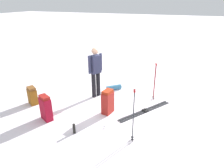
{
  "coord_description": "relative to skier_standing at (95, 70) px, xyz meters",
  "views": [
    {
      "loc": [
        5.34,
        2.14,
        3.13
      ],
      "look_at": [
        0.0,
        0.0,
        0.7
      ],
      "focal_mm": 32.47,
      "sensor_mm": 36.0,
      "label": 1
    }
  ],
  "objects": [
    {
      "name": "ground_plane",
      "position": [
        0.35,
        0.73,
        -0.95
      ],
      "size": [
        80.0,
        80.0,
        0.0
      ],
      "primitive_type": "plane",
      "color": "white"
    },
    {
      "name": "thermos_bottle",
      "position": [
        2.12,
        0.41,
        -0.82
      ],
      "size": [
        0.07,
        0.07,
        0.26
      ],
      "primitive_type": "cylinder",
      "color": "black",
      "rests_on": "ground_plane"
    },
    {
      "name": "sleeping_mat_rolled",
      "position": [
        -0.7,
        0.38,
        -0.86
      ],
      "size": [
        0.51,
        0.52,
        0.18
      ],
      "primitive_type": "cylinder",
      "rotation": [
        0.0,
        1.57,
        2.32
      ],
      "color": "teal",
      "rests_on": "ground_plane"
    },
    {
      "name": "ski_poles_planted_far",
      "position": [
        -0.49,
        1.89,
        -0.26
      ],
      "size": [
        0.17,
        0.1,
        1.25
      ],
      "color": "maroon",
      "rests_on": "ground_plane"
    },
    {
      "name": "backpack_large_dark",
      "position": [
        1.26,
        -1.64,
        -0.67
      ],
      "size": [
        0.37,
        0.41,
        0.57
      ],
      "color": "brown",
      "rests_on": "ground_plane"
    },
    {
      "name": "backpack_bright",
      "position": [
        1.85,
        -0.63,
        -0.6
      ],
      "size": [
        0.35,
        0.43,
        0.73
      ],
      "color": "maroon",
      "rests_on": "ground_plane"
    },
    {
      "name": "ski_poles_planted_near",
      "position": [
        1.86,
        1.86,
        -0.22
      ],
      "size": [
        0.16,
        0.1,
        1.33
      ],
      "color": "black",
      "rests_on": "ground_plane"
    },
    {
      "name": "backpack_small_spare",
      "position": [
        0.89,
        0.81,
        -0.6
      ],
      "size": [
        0.4,
        0.29,
        0.73
      ],
      "color": "maroon",
      "rests_on": "ground_plane"
    },
    {
      "name": "ski_pair_near",
      "position": [
        0.4,
        1.83,
        -0.94
      ],
      "size": [
        1.75,
        1.2,
        0.05
      ],
      "color": "#27282B",
      "rests_on": "ground_plane"
    },
    {
      "name": "skier_standing",
      "position": [
        0.0,
        0.0,
        0.0
      ],
      "size": [
        0.53,
        0.34,
        1.7
      ],
      "color": "black",
      "rests_on": "ground_plane"
    }
  ]
}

